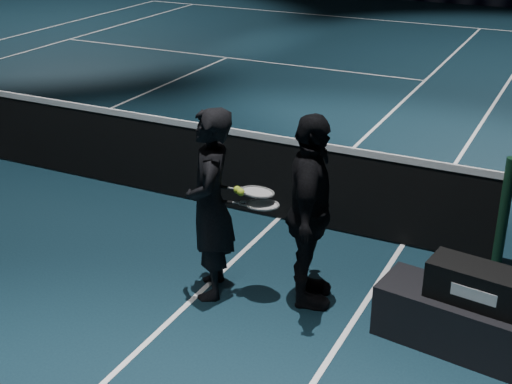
# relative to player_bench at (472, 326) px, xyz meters

# --- Properties ---
(net_post_right) EXTENTS (0.10, 0.10, 1.10)m
(net_post_right) POSITION_rel_player_bench_xyz_m (-0.03, 1.47, 0.33)
(net_post_right) COLOR black
(net_post_right) RESTS_ON floor
(player_bench) EXTENTS (1.53, 0.69, 0.44)m
(player_bench) POSITION_rel_player_bench_xyz_m (0.00, 0.00, 0.00)
(player_bench) COLOR black
(player_bench) RESTS_ON floor
(racket_bag) EXTENTS (0.77, 0.41, 0.29)m
(racket_bag) POSITION_rel_player_bench_xyz_m (0.00, 0.00, 0.37)
(racket_bag) COLOR black
(racket_bag) RESTS_ON player_bench
(bag_signature) EXTENTS (0.34, 0.05, 0.10)m
(bag_signature) POSITION_rel_player_bench_xyz_m (0.00, -0.16, 0.37)
(bag_signature) COLOR white
(bag_signature) RESTS_ON racket_bag
(player_a) EXTENTS (0.63, 0.74, 1.70)m
(player_a) POSITION_rel_player_bench_xyz_m (-2.23, -0.13, 0.63)
(player_a) COLOR black
(player_a) RESTS_ON floor
(player_b) EXTENTS (0.71, 1.08, 1.70)m
(player_b) POSITION_rel_player_bench_xyz_m (-1.41, 0.10, 0.63)
(player_b) COLOR black
(player_b) RESTS_ON floor
(racket_lower) EXTENTS (0.71, 0.40, 0.03)m
(racket_lower) POSITION_rel_player_bench_xyz_m (-1.80, -0.01, 0.67)
(racket_lower) COLOR black
(racket_lower) RESTS_ON player_a
(racket_upper) EXTENTS (0.71, 0.44, 0.10)m
(racket_upper) POSITION_rel_player_bench_xyz_m (-1.86, 0.01, 0.76)
(racket_upper) COLOR black
(racket_upper) RESTS_ON player_b
(tennis_balls) EXTENTS (0.12, 0.10, 0.12)m
(tennis_balls) POSITION_rel_player_bench_xyz_m (-1.99, -0.06, 0.79)
(tennis_balls) COLOR #ACD92D
(tennis_balls) RESTS_ON racket_upper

